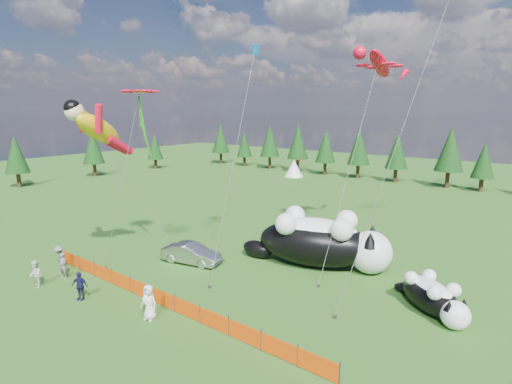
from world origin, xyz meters
TOP-DOWN VIEW (x-y plane):
  - ground at (0.00, 0.00)m, footprint 160.00×160.00m
  - safety_fence at (0.00, -3.00)m, footprint 22.06×0.06m
  - tree_line at (0.00, 45.00)m, footprint 90.00×4.00m
  - festival_tents at (11.00, 40.00)m, footprint 50.00×3.20m
  - cat_large at (4.28, 7.96)m, footprint 10.86×6.09m
  - cat_small at (12.46, 5.65)m, footprint 4.78×4.10m
  - car at (-3.55, 2.65)m, footprint 4.68×2.56m
  - spectator_a at (-8.32, -4.47)m, footprint 0.70×0.50m
  - spectator_b at (-8.44, -6.19)m, footprint 0.99×0.82m
  - spectator_c at (-4.62, -5.38)m, footprint 1.14×0.91m
  - spectator_d at (-9.60, -4.03)m, footprint 1.37×1.00m
  - spectator_e at (0.51, -4.34)m, footprint 1.07×0.81m
  - superhero_kite at (-7.43, -1.65)m, footprint 5.61×7.59m
  - gecko_kite at (5.37, 14.27)m, footprint 4.05×13.06m
  - flower_kite at (-6.11, 0.76)m, footprint 3.09×4.16m
  - diamond_kite_a at (0.35, 4.97)m, footprint 0.96×5.21m

SIDE VIEW (x-z plane):
  - ground at x=0.00m, z-range 0.00..0.00m
  - safety_fence at x=0.00m, z-range -0.05..1.05m
  - car at x=-3.55m, z-range 0.00..1.46m
  - spectator_c at x=-4.62m, z-range 0.00..1.73m
  - spectator_b at x=-8.44m, z-range 0.00..1.76m
  - spectator_a at x=-8.32m, z-range 0.00..1.82m
  - spectator_d at x=-9.60m, z-range 0.00..1.91m
  - cat_small at x=12.46m, z-range -0.05..1.97m
  - spectator_e at x=0.51m, z-range 0.00..1.97m
  - festival_tents at x=11.00m, z-range 0.00..2.80m
  - cat_large at x=4.28m, z-range -0.10..3.90m
  - tree_line at x=0.00m, z-range 0.00..8.00m
  - superhero_kite at x=-7.43m, z-range 3.52..16.11m
  - flower_kite at x=-6.11m, z-range 5.88..18.41m
  - diamond_kite_a at x=0.35m, z-range 6.10..21.97m
  - gecko_kite at x=5.37m, z-range 5.86..23.11m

